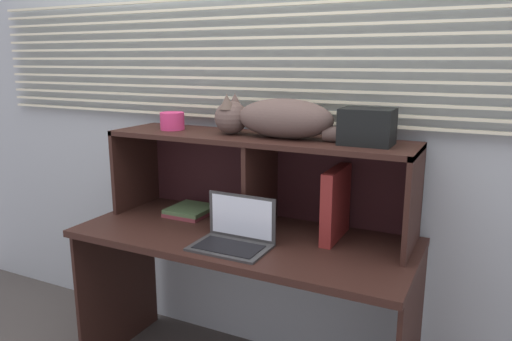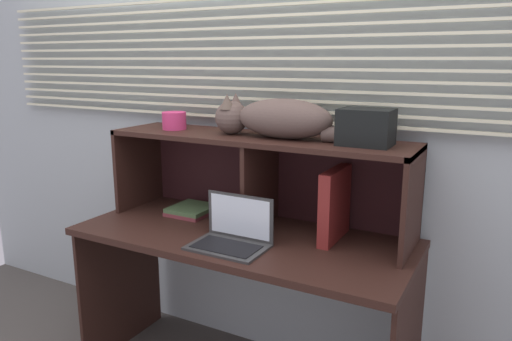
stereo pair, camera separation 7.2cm
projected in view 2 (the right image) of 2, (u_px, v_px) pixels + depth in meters
back_panel_with_blinds at (278, 104)px, 2.26m from camera, size 4.40×0.08×2.50m
desk at (242, 264)px, 2.11m from camera, size 1.45×0.62×0.73m
hutch_shelf_unit at (260, 161)px, 2.15m from camera, size 1.37×0.34×0.41m
cat at (276, 119)px, 2.04m from camera, size 0.75×0.18×0.18m
laptop at (232, 235)px, 1.94m from camera, size 0.30×0.20×0.20m
binder_upright at (335, 205)px, 1.99m from camera, size 0.05×0.26×0.30m
book_stack at (192, 210)px, 2.35m from camera, size 0.19×0.20×0.04m
small_basket at (174, 121)px, 2.29m from camera, size 0.11×0.11×0.08m
storage_box at (366, 127)px, 1.86m from camera, size 0.20×0.15×0.14m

